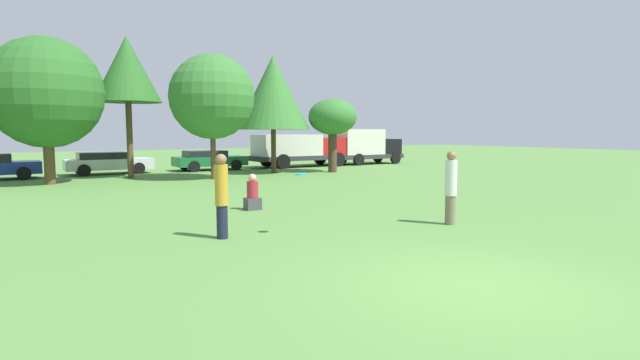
{
  "coord_description": "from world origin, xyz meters",
  "views": [
    {
      "loc": [
        -5.7,
        -4.91,
        2.28
      ],
      "look_at": [
        0.58,
        5.46,
        1.09
      ],
      "focal_mm": 27.64,
      "sensor_mm": 36.0,
      "label": 1
    }
  ],
  "objects_px": {
    "delivery_truck_red": "(299,148)",
    "delivery_truck_black": "(365,146)",
    "tree_3": "(212,97)",
    "person_thrower": "(222,195)",
    "tree_4": "(273,93)",
    "bystander_sitting": "(253,195)",
    "parked_car_white": "(108,162)",
    "person_catcher": "(451,187)",
    "tree_1": "(46,93)",
    "frisbee": "(301,174)",
    "tree_5": "(333,118)",
    "parked_car_green": "(209,160)",
    "tree_2": "(127,70)"
  },
  "relations": [
    {
      "from": "delivery_truck_red",
      "to": "delivery_truck_black",
      "type": "relative_size",
      "value": 1.25
    },
    {
      "from": "tree_3",
      "to": "delivery_truck_red",
      "type": "xyz_separation_m",
      "value": [
        7.66,
        5.35,
        -2.74
      ]
    },
    {
      "from": "person_thrower",
      "to": "tree_4",
      "type": "height_order",
      "value": "tree_4"
    },
    {
      "from": "bystander_sitting",
      "to": "tree_4",
      "type": "bearing_deg",
      "value": 61.48
    },
    {
      "from": "parked_car_white",
      "to": "person_catcher",
      "type": "bearing_deg",
      "value": -77.63
    },
    {
      "from": "person_catcher",
      "to": "tree_4",
      "type": "height_order",
      "value": "tree_4"
    },
    {
      "from": "person_catcher",
      "to": "tree_1",
      "type": "xyz_separation_m",
      "value": [
        -7.98,
        15.82,
        3.01
      ]
    },
    {
      "from": "frisbee",
      "to": "tree_4",
      "type": "relative_size",
      "value": 0.04
    },
    {
      "from": "tree_5",
      "to": "tree_3",
      "type": "bearing_deg",
      "value": -175.63
    },
    {
      "from": "person_catcher",
      "to": "parked_car_white",
      "type": "relative_size",
      "value": 0.41
    },
    {
      "from": "person_catcher",
      "to": "delivery_truck_black",
      "type": "height_order",
      "value": "delivery_truck_black"
    },
    {
      "from": "tree_1",
      "to": "parked_car_white",
      "type": "relative_size",
      "value": 1.43
    },
    {
      "from": "parked_car_white",
      "to": "tree_5",
      "type": "bearing_deg",
      "value": -26.51
    },
    {
      "from": "tree_3",
      "to": "parked_car_white",
      "type": "bearing_deg",
      "value": 124.75
    },
    {
      "from": "person_thrower",
      "to": "tree_5",
      "type": "height_order",
      "value": "tree_5"
    },
    {
      "from": "tree_5",
      "to": "parked_car_green",
      "type": "bearing_deg",
      "value": 137.72
    },
    {
      "from": "bystander_sitting",
      "to": "person_thrower",
      "type": "bearing_deg",
      "value": -122.86
    },
    {
      "from": "person_catcher",
      "to": "parked_car_green",
      "type": "xyz_separation_m",
      "value": [
        0.58,
        20.02,
        -0.3
      ]
    },
    {
      "from": "tree_1",
      "to": "tree_3",
      "type": "bearing_deg",
      "value": -11.41
    },
    {
      "from": "tree_4",
      "to": "delivery_truck_black",
      "type": "bearing_deg",
      "value": 21.75
    },
    {
      "from": "person_thrower",
      "to": "tree_3",
      "type": "bearing_deg",
      "value": 86.02
    },
    {
      "from": "person_thrower",
      "to": "delivery_truck_red",
      "type": "distance_m",
      "value": 21.95
    },
    {
      "from": "tree_3",
      "to": "tree_4",
      "type": "xyz_separation_m",
      "value": [
        4.09,
        1.78,
        0.47
      ]
    },
    {
      "from": "delivery_truck_black",
      "to": "frisbee",
      "type": "bearing_deg",
      "value": -131.32
    },
    {
      "from": "tree_3",
      "to": "parked_car_green",
      "type": "relative_size",
      "value": 1.42
    },
    {
      "from": "bystander_sitting",
      "to": "tree_5",
      "type": "bearing_deg",
      "value": 47.68
    },
    {
      "from": "parked_car_white",
      "to": "tree_2",
      "type": "bearing_deg",
      "value": -80.07
    },
    {
      "from": "tree_2",
      "to": "person_catcher",
      "type": "bearing_deg",
      "value": -75.51
    },
    {
      "from": "bystander_sitting",
      "to": "delivery_truck_red",
      "type": "bearing_deg",
      "value": 56.92
    },
    {
      "from": "tree_1",
      "to": "parked_car_green",
      "type": "bearing_deg",
      "value": 26.19
    },
    {
      "from": "person_catcher",
      "to": "frisbee",
      "type": "relative_size",
      "value": 7.69
    },
    {
      "from": "frisbee",
      "to": "parked_car_white",
      "type": "distance_m",
      "value": 19.44
    },
    {
      "from": "tree_2",
      "to": "parked_car_green",
      "type": "bearing_deg",
      "value": 30.71
    },
    {
      "from": "person_thrower",
      "to": "frisbee",
      "type": "relative_size",
      "value": 7.69
    },
    {
      "from": "delivery_truck_black",
      "to": "tree_4",
      "type": "bearing_deg",
      "value": -159.93
    },
    {
      "from": "person_thrower",
      "to": "parked_car_white",
      "type": "relative_size",
      "value": 0.41
    },
    {
      "from": "tree_1",
      "to": "person_thrower",
      "type": "bearing_deg",
      "value": -79.78
    },
    {
      "from": "tree_4",
      "to": "frisbee",
      "type": "bearing_deg",
      "value": -113.8
    },
    {
      "from": "parked_car_green",
      "to": "delivery_truck_red",
      "type": "height_order",
      "value": "delivery_truck_red"
    },
    {
      "from": "person_thrower",
      "to": "frisbee",
      "type": "distance_m",
      "value": 1.75
    },
    {
      "from": "tree_1",
      "to": "tree_4",
      "type": "distance_m",
      "value": 11.02
    },
    {
      "from": "person_thrower",
      "to": "tree_1",
      "type": "distance_m",
      "value": 14.98
    },
    {
      "from": "parked_car_green",
      "to": "delivery_truck_black",
      "type": "xyz_separation_m",
      "value": [
        11.38,
        -0.26,
        0.67
      ]
    },
    {
      "from": "person_thrower",
      "to": "parked_car_white",
      "type": "distance_m",
      "value": 18.78
    },
    {
      "from": "tree_1",
      "to": "tree_4",
      "type": "height_order",
      "value": "tree_4"
    },
    {
      "from": "tree_4",
      "to": "delivery_truck_red",
      "type": "height_order",
      "value": "tree_4"
    },
    {
      "from": "delivery_truck_red",
      "to": "person_catcher",
      "type": "bearing_deg",
      "value": -110.11
    },
    {
      "from": "tree_4",
      "to": "bystander_sitting",
      "type": "bearing_deg",
      "value": -118.52
    },
    {
      "from": "parked_car_white",
      "to": "bystander_sitting",
      "type": "bearing_deg",
      "value": -85.06
    },
    {
      "from": "frisbee",
      "to": "delivery_truck_black",
      "type": "distance_m",
      "value": 24.69
    }
  ]
}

